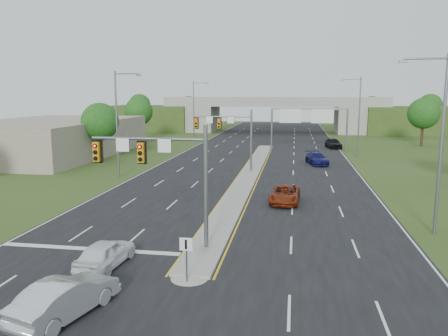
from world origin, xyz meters
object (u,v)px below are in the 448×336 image
object	(u,v)px
sign_gantry	(308,117)
car_white	(106,253)
signal_mast_near	(165,166)
car_far_a	(285,194)
overpass	(275,117)
car_far_c	(333,143)
signal_mast_far	(231,130)
car_silver	(66,297)
car_far_b	(317,159)
keep_right_sign	(186,252)

from	to	relation	value
sign_gantry	car_white	bearing A→B (deg)	-103.10
signal_mast_near	car_far_a	world-z (taller)	signal_mast_near
overpass	car_far_a	world-z (taller)	overpass
car_far_c	car_white	bearing A→B (deg)	-117.49
signal_mast_near	overpass	xyz separation A→B (m)	(2.26, 80.07, -1.17)
car_far_a	car_far_c	distance (m)	38.57
signal_mast_far	car_silver	world-z (taller)	signal_mast_far
signal_mast_far	car_white	distance (m)	28.53
car_silver	car_far_a	distance (m)	21.39
signal_mast_far	car_far_a	xyz separation A→B (m)	(6.36, -13.33, -4.03)
sign_gantry	overpass	bearing A→B (deg)	100.79
sign_gantry	car_far_c	xyz separation A→B (m)	(4.32, 4.63, -4.40)
signal_mast_near	car_far_a	xyz separation A→B (m)	(6.36, 11.67, -4.03)
signal_mast_near	car_far_a	size ratio (longest dim) A/B	1.43
overpass	car_white	size ratio (longest dim) A/B	19.46
car_white	car_far_b	xyz separation A→B (m)	(12.07, 35.24, 0.02)
signal_mast_far	car_far_c	bearing A→B (deg)	61.69
overpass	signal_mast_far	bearing A→B (deg)	-92.35
keep_right_sign	overpass	bearing A→B (deg)	90.00
keep_right_sign	car_far_c	bearing A→B (deg)	78.50
sign_gantry	car_far_c	world-z (taller)	sign_gantry
signal_mast_near	car_far_b	size ratio (longest dim) A/B	1.40
car_white	car_silver	distance (m)	5.04
car_silver	car_far_b	size ratio (longest dim) A/B	0.94
overpass	car_silver	size ratio (longest dim) A/B	16.99
sign_gantry	signal_mast_near	bearing A→B (deg)	-101.25
car_white	car_far_c	distance (m)	55.02
signal_mast_near	keep_right_sign	distance (m)	5.94
signal_mast_near	signal_mast_far	distance (m)	25.00
car_white	car_far_a	bearing A→B (deg)	-115.24
car_white	signal_mast_far	bearing A→B (deg)	-89.65
signal_mast_near	car_far_a	distance (m)	13.89
sign_gantry	car_silver	world-z (taller)	sign_gantry
signal_mast_near	car_far_c	distance (m)	51.51
signal_mast_far	car_far_c	distance (m)	28.24
car_white	car_far_b	world-z (taller)	car_far_b
car_far_b	car_white	bearing A→B (deg)	-121.90
car_white	car_far_c	world-z (taller)	car_far_c
car_far_c	car_far_b	bearing A→B (deg)	-112.24
signal_mast_near	car_white	bearing A→B (deg)	-125.59
sign_gantry	car_far_c	size ratio (longest dim) A/B	2.41
car_white	keep_right_sign	bearing A→B (deg)	168.92
signal_mast_far	car_far_c	size ratio (longest dim) A/B	1.46
keep_right_sign	car_far_a	world-z (taller)	keep_right_sign
car_white	overpass	bearing A→B (deg)	-88.17
car_far_a	keep_right_sign	bearing A→B (deg)	-101.13
overpass	car_white	distance (m)	83.40
car_white	car_far_c	xyz separation A→B (m)	(15.52, 52.78, 0.12)
car_white	car_far_a	world-z (taller)	car_white
signal_mast_near	overpass	size ratio (longest dim) A/B	0.09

